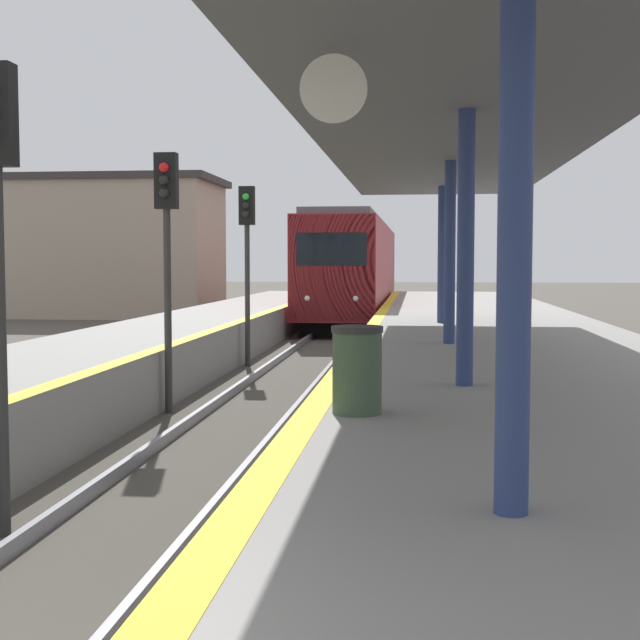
% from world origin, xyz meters
% --- Properties ---
extents(train, '(2.74, 21.37, 4.19)m').
position_xyz_m(train, '(0.00, 35.21, 2.13)').
color(train, black).
rests_on(train, ground).
extents(signal_mid, '(0.36, 0.31, 4.22)m').
position_xyz_m(signal_mid, '(-1.37, 11.25, 2.97)').
color(signal_mid, '#2D2D2D').
rests_on(signal_mid, ground).
extents(signal_far, '(0.36, 0.31, 4.22)m').
position_xyz_m(signal_far, '(-1.32, 17.77, 2.97)').
color(signal_far, '#2D2D2D').
rests_on(signal_far, ground).
extents(station_canopy, '(4.19, 21.58, 3.44)m').
position_xyz_m(station_canopy, '(3.24, 10.49, 4.31)').
color(station_canopy, navy).
rests_on(station_canopy, platform_right).
extents(trash_bin, '(0.50, 0.50, 0.85)m').
position_xyz_m(trash_bin, '(2.10, 5.71, 1.44)').
color(trash_bin, '#384C38').
rests_on(trash_bin, platform_right).
extents(station_building, '(11.57, 5.94, 6.18)m').
position_xyz_m(station_building, '(-11.92, 35.95, 3.11)').
color(station_building, tan).
rests_on(station_building, ground).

